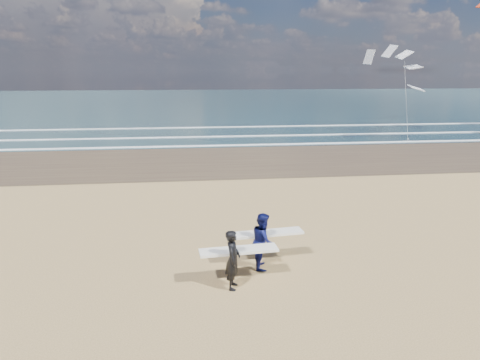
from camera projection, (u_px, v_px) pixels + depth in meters
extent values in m
cube|color=#4A3727|center=(471.00, 152.00, 31.13)|extent=(220.00, 12.00, 0.01)
cube|color=#1B353D|center=(294.00, 101.00, 83.06)|extent=(220.00, 100.00, 0.02)
cube|color=white|center=(434.00, 141.00, 35.74)|extent=(220.00, 0.50, 0.05)
cube|color=white|center=(407.00, 133.00, 40.26)|extent=(220.00, 0.50, 0.05)
cube|color=white|center=(377.00, 125.00, 46.51)|extent=(220.00, 0.50, 0.05)
imported|color=black|center=(233.00, 260.00, 11.58)|extent=(0.52, 0.68, 1.67)
cube|color=white|center=(239.00, 250.00, 11.91)|extent=(2.24, 0.70, 0.07)
imported|color=#0D124B|center=(263.00, 241.00, 12.81)|extent=(0.74, 0.91, 1.72)
cube|color=white|center=(268.00, 233.00, 13.14)|extent=(2.24, 0.76, 0.07)
cube|color=slate|center=(408.00, 139.00, 36.79)|extent=(0.12, 0.12, 0.10)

